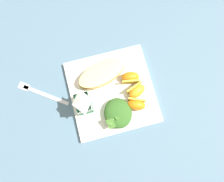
# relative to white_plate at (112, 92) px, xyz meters

# --- Properties ---
(ground) EXTENTS (3.00, 3.00, 0.00)m
(ground) POSITION_rel_white_plate_xyz_m (0.00, 0.00, -0.01)
(ground) COLOR slate
(white_plate) EXTENTS (0.28, 0.28, 0.02)m
(white_plate) POSITION_rel_white_plate_xyz_m (0.00, 0.00, 0.00)
(white_plate) COLOR white
(white_plate) RESTS_ON ground
(cheesy_pizza_bread) EXTENTS (0.12, 0.18, 0.04)m
(cheesy_pizza_bread) POSITION_rel_white_plate_xyz_m (0.06, 0.02, 0.03)
(cheesy_pizza_bread) COLOR tan
(cheesy_pizza_bread) RESTS_ON white_plate
(green_salad_pile) EXTENTS (0.10, 0.10, 0.05)m
(green_salad_pile) POSITION_rel_white_plate_xyz_m (-0.08, -0.00, 0.03)
(green_salad_pile) COLOR #336023
(green_salad_pile) RESTS_ON white_plate
(milk_carton) EXTENTS (0.06, 0.04, 0.11)m
(milk_carton) POSITION_rel_white_plate_xyz_m (-0.02, 0.10, 0.07)
(milk_carton) COLOR #2D8451
(milk_carton) RESTS_ON white_plate
(orange_wedge_front) EXTENTS (0.06, 0.07, 0.04)m
(orange_wedge_front) POSITION_rel_white_plate_xyz_m (-0.06, -0.06, 0.03)
(orange_wedge_front) COLOR orange
(orange_wedge_front) RESTS_ON white_plate
(orange_wedge_middle) EXTENTS (0.06, 0.07, 0.04)m
(orange_wedge_middle) POSITION_rel_white_plate_xyz_m (-0.02, -0.08, 0.03)
(orange_wedge_middle) COLOR orange
(orange_wedge_middle) RESTS_ON white_plate
(orange_wedge_rear) EXTENTS (0.05, 0.07, 0.04)m
(orange_wedge_rear) POSITION_rel_white_plate_xyz_m (0.03, -0.07, 0.03)
(orange_wedge_rear) COLOR orange
(orange_wedge_rear) RESTS_ON white_plate
(metal_fork) EXTENTS (0.12, 0.16, 0.01)m
(metal_fork) POSITION_rel_white_plate_xyz_m (0.06, 0.24, -0.01)
(metal_fork) COLOR silver
(metal_fork) RESTS_ON ground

